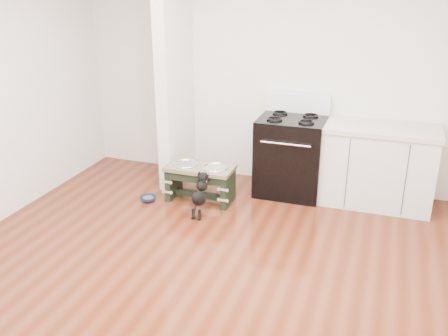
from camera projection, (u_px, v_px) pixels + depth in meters
The scene contains 8 objects.
ground at pixel (206, 287), 4.20m from camera, with size 5.00×5.00×0.00m, color #4C1D0D.
room_shell at pixel (203, 98), 3.60m from camera, with size 5.00×5.00×5.00m.
partition_wall at pixel (175, 74), 5.90m from camera, with size 0.15×0.80×2.70m, color silver.
oven_range at pixel (291, 155), 5.84m from camera, with size 0.76×0.69×1.14m.
cabinet_run at pixel (378, 166), 5.57m from camera, with size 1.24×0.64×0.91m.
dog_feeder at pixel (200, 176), 5.69m from camera, with size 0.77×0.41×0.44m.
puppy at pixel (200, 193), 5.36m from camera, with size 0.13×0.39×0.47m.
floor_bowl at pixel (148, 199), 5.77m from camera, with size 0.23×0.23×0.06m.
Camera 1 is at (1.29, -3.30, 2.47)m, focal length 40.00 mm.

